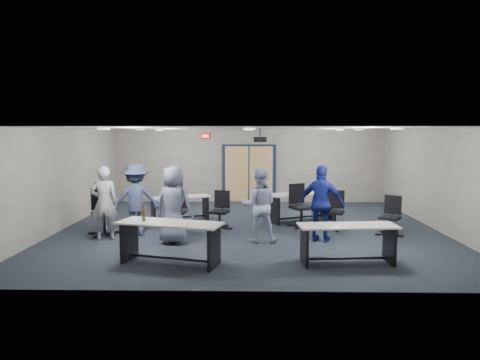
{
  "coord_description": "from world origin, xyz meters",
  "views": [
    {
      "loc": [
        -0.01,
        -11.28,
        2.62
      ],
      "look_at": [
        -0.23,
        -0.3,
        1.37
      ],
      "focal_mm": 32.0,
      "sensor_mm": 36.0,
      "label": 1
    }
  ],
  "objects_px": {
    "chair_loose_right": "(390,216)",
    "person_lightblue": "(259,205)",
    "table_front_left": "(170,235)",
    "table_front_right": "(347,237)",
    "chair_back_a": "(179,211)",
    "table_back_right": "(301,202)",
    "person_navy": "(322,204)",
    "person_plaid": "(174,205)",
    "chair_back_c": "(302,206)",
    "person_back": "(136,200)",
    "table_back_left": "(180,204)",
    "chair_loose_left": "(104,212)",
    "chair_back_d": "(335,211)",
    "person_gray": "(104,203)",
    "chair_back_b": "(220,210)"
  },
  "relations": [
    {
      "from": "table_back_left",
      "to": "chair_back_b",
      "type": "height_order",
      "value": "chair_back_b"
    },
    {
      "from": "table_front_right",
      "to": "person_navy",
      "type": "distance_m",
      "value": 1.79
    },
    {
      "from": "chair_back_c",
      "to": "person_back",
      "type": "distance_m",
      "value": 4.44
    },
    {
      "from": "person_gray",
      "to": "chair_back_b",
      "type": "bearing_deg",
      "value": -164.68
    },
    {
      "from": "table_front_left",
      "to": "table_back_right",
      "type": "height_order",
      "value": "table_front_left"
    },
    {
      "from": "chair_back_b",
      "to": "chair_back_c",
      "type": "bearing_deg",
      "value": 22.96
    },
    {
      "from": "chair_back_c",
      "to": "person_navy",
      "type": "distance_m",
      "value": 1.63
    },
    {
      "from": "chair_back_b",
      "to": "chair_loose_left",
      "type": "relative_size",
      "value": 0.87
    },
    {
      "from": "chair_loose_left",
      "to": "person_lightblue",
      "type": "height_order",
      "value": "person_lightblue"
    },
    {
      "from": "table_front_right",
      "to": "chair_back_b",
      "type": "distance_m",
      "value": 4.05
    },
    {
      "from": "table_front_right",
      "to": "chair_back_b",
      "type": "xyz_separation_m",
      "value": [
        -2.74,
        2.98,
        -0.02
      ]
    },
    {
      "from": "table_front_right",
      "to": "person_back",
      "type": "relative_size",
      "value": 1.08
    },
    {
      "from": "chair_back_b",
      "to": "chair_loose_right",
      "type": "xyz_separation_m",
      "value": [
        4.33,
        -0.67,
        -0.01
      ]
    },
    {
      "from": "table_front_left",
      "to": "person_plaid",
      "type": "xyz_separation_m",
      "value": [
        -0.19,
        1.57,
        0.34
      ]
    },
    {
      "from": "chair_back_c",
      "to": "chair_loose_right",
      "type": "distance_m",
      "value": 2.32
    },
    {
      "from": "person_navy",
      "to": "table_back_left",
      "type": "bearing_deg",
      "value": -8.21
    },
    {
      "from": "chair_back_a",
      "to": "person_back",
      "type": "xyz_separation_m",
      "value": [
        -0.93,
        -0.88,
        0.44
      ]
    },
    {
      "from": "person_lightblue",
      "to": "table_back_left",
      "type": "bearing_deg",
      "value": -45.53
    },
    {
      "from": "table_front_left",
      "to": "chair_loose_left",
      "type": "relative_size",
      "value": 1.84
    },
    {
      "from": "table_front_right",
      "to": "person_plaid",
      "type": "xyz_separation_m",
      "value": [
        -3.7,
        1.5,
        0.38
      ]
    },
    {
      "from": "table_back_right",
      "to": "chair_back_c",
      "type": "distance_m",
      "value": 0.79
    },
    {
      "from": "chair_back_a",
      "to": "chair_loose_right",
      "type": "xyz_separation_m",
      "value": [
        5.46,
        -0.81,
        0.03
      ]
    },
    {
      "from": "chair_back_a",
      "to": "chair_back_d",
      "type": "xyz_separation_m",
      "value": [
        4.21,
        -0.17,
        0.05
      ]
    },
    {
      "from": "person_lightblue",
      "to": "table_front_left",
      "type": "bearing_deg",
      "value": 44.99
    },
    {
      "from": "person_back",
      "to": "person_gray",
      "type": "bearing_deg",
      "value": 16.44
    },
    {
      "from": "chair_back_a",
      "to": "person_plaid",
      "type": "bearing_deg",
      "value": -78.06
    },
    {
      "from": "table_back_right",
      "to": "chair_loose_right",
      "type": "distance_m",
      "value": 2.68
    },
    {
      "from": "chair_back_d",
      "to": "person_gray",
      "type": "distance_m",
      "value": 5.92
    },
    {
      "from": "table_back_left",
      "to": "chair_back_d",
      "type": "height_order",
      "value": "chair_back_d"
    },
    {
      "from": "table_front_left",
      "to": "table_front_right",
      "type": "bearing_deg",
      "value": 16.14
    },
    {
      "from": "person_navy",
      "to": "person_lightblue",
      "type": "bearing_deg",
      "value": 25.52
    },
    {
      "from": "table_back_right",
      "to": "person_navy",
      "type": "distance_m",
      "value": 2.39
    },
    {
      "from": "chair_loose_left",
      "to": "person_plaid",
      "type": "bearing_deg",
      "value": -55.14
    },
    {
      "from": "table_front_right",
      "to": "person_back",
      "type": "distance_m",
      "value": 5.31
    },
    {
      "from": "table_front_left",
      "to": "table_back_right",
      "type": "bearing_deg",
      "value": 68.25
    },
    {
      "from": "table_front_right",
      "to": "chair_loose_left",
      "type": "height_order",
      "value": "chair_loose_left"
    },
    {
      "from": "table_back_right",
      "to": "person_back",
      "type": "height_order",
      "value": "person_back"
    },
    {
      "from": "table_back_left",
      "to": "person_back",
      "type": "xyz_separation_m",
      "value": [
        -0.82,
        -1.83,
        0.43
      ]
    },
    {
      "from": "chair_loose_right",
      "to": "person_lightblue",
      "type": "xyz_separation_m",
      "value": [
        -3.3,
        -0.62,
        0.38
      ]
    },
    {
      "from": "table_back_right",
      "to": "chair_back_a",
      "type": "height_order",
      "value": "table_back_right"
    },
    {
      "from": "table_front_right",
      "to": "chair_loose_left",
      "type": "distance_m",
      "value": 6.05
    },
    {
      "from": "chair_back_d",
      "to": "person_back",
      "type": "height_order",
      "value": "person_back"
    },
    {
      "from": "person_gray",
      "to": "person_plaid",
      "type": "relative_size",
      "value": 0.98
    },
    {
      "from": "table_back_right",
      "to": "chair_back_d",
      "type": "relative_size",
      "value": 2.04
    },
    {
      "from": "table_front_left",
      "to": "chair_back_d",
      "type": "height_order",
      "value": "table_front_left"
    },
    {
      "from": "chair_back_d",
      "to": "person_plaid",
      "type": "xyz_separation_m",
      "value": [
        -4.05,
        -1.46,
        0.39
      ]
    },
    {
      "from": "chair_loose_left",
      "to": "person_lightblue",
      "type": "xyz_separation_m",
      "value": [
        3.91,
        -0.56,
        0.29
      ]
    },
    {
      "from": "chair_back_d",
      "to": "person_navy",
      "type": "relative_size",
      "value": 0.57
    },
    {
      "from": "person_plaid",
      "to": "chair_back_b",
      "type": "bearing_deg",
      "value": -107.8
    },
    {
      "from": "chair_back_a",
      "to": "chair_back_c",
      "type": "distance_m",
      "value": 3.37
    }
  ]
}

